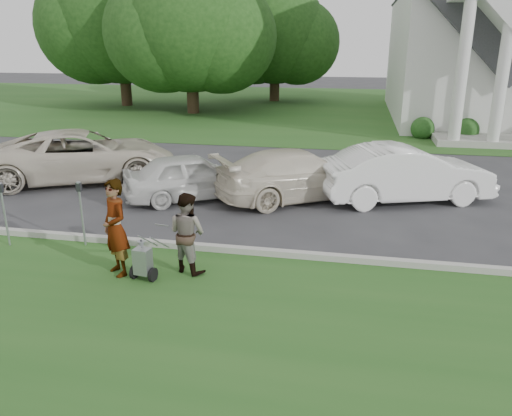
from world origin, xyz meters
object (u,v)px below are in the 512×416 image
(church, at_px, (482,13))
(tree_far, at_px, (120,22))
(person_left, at_px, (115,229))
(car_b, at_px, (192,176))
(person_right, at_px, (187,233))
(car_a, at_px, (83,155))
(striping_cart, at_px, (143,262))
(tree_left, at_px, (190,29))
(parking_meter_far, at_px, (4,207))
(parking_meter_near, at_px, (81,206))
(tree_back, at_px, (275,37))
(car_c, at_px, (298,174))
(car_d, at_px, (405,174))

(church, distance_m, tree_far, 23.09)
(person_left, relative_size, car_b, 0.48)
(person_right, height_order, car_a, car_a)
(tree_far, height_order, car_a, tree_far)
(striping_cart, height_order, car_b, car_b)
(tree_far, relative_size, person_left, 6.08)
(tree_far, bearing_deg, tree_left, -26.56)
(tree_far, distance_m, person_right, 29.15)
(tree_left, bearing_deg, church, 3.79)
(striping_cart, relative_size, parking_meter_far, 0.66)
(parking_meter_near, distance_m, car_a, 5.97)
(striping_cart, distance_m, parking_meter_near, 2.47)
(tree_back, height_order, person_right, tree_back)
(tree_far, bearing_deg, person_left, -65.17)
(car_b, xyz_separation_m, car_c, (3.00, 0.66, 0.04))
(person_left, xyz_separation_m, car_d, (5.86, 6.08, -0.16))
(car_c, bearing_deg, person_left, 118.46)
(person_left, bearing_deg, car_b, 130.88)
(person_left, bearing_deg, tree_back, 132.93)
(tree_far, bearing_deg, car_c, -53.63)
(person_right, bearing_deg, tree_back, -60.13)
(striping_cart, height_order, car_a, car_a)
(church, relative_size, car_a, 4.06)
(car_b, relative_size, car_c, 0.80)
(parking_meter_near, xyz_separation_m, car_b, (1.27, 3.88, -0.26))
(tree_left, xyz_separation_m, striping_cart, (6.56, -23.02, -4.74))
(parking_meter_near, distance_m, car_c, 6.23)
(parking_meter_far, bearing_deg, striping_cart, -15.18)
(tree_left, height_order, car_c, tree_left)
(tree_far, xyz_separation_m, striping_cart, (12.56, -26.02, -5.32))
(parking_meter_far, xyz_separation_m, car_a, (-1.26, 5.55, -0.10))
(car_b, height_order, car_c, car_c)
(tree_back, bearing_deg, person_left, -86.34)
(parking_meter_near, relative_size, parking_meter_far, 1.01)
(striping_cart, height_order, person_left, person_left)
(church, bearing_deg, tree_left, -176.21)
(car_b, bearing_deg, tree_far, -3.05)
(church, height_order, car_a, church)
(parking_meter_near, height_order, car_d, car_d)
(tree_back, relative_size, car_c, 1.95)
(tree_far, bearing_deg, tree_back, 26.56)
(person_right, height_order, car_c, person_right)
(person_right, height_order, car_d, person_right)
(striping_cart, xyz_separation_m, car_c, (2.28, 5.88, 0.34))
(person_right, bearing_deg, car_c, -82.51)
(tree_far, height_order, car_b, tree_far)
(tree_back, relative_size, parking_meter_near, 6.48)
(person_left, distance_m, car_b, 5.09)
(tree_back, relative_size, person_left, 5.02)
(striping_cart, height_order, parking_meter_near, parking_meter_near)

